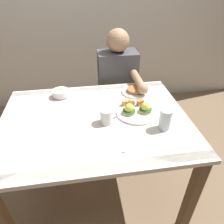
% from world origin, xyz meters
% --- Properties ---
extents(ground_plane, '(6.00, 6.00, 0.00)m').
position_xyz_m(ground_plane, '(0.00, 0.00, 0.00)').
color(ground_plane, '#7F664C').
extents(dining_table, '(1.20, 0.90, 0.74)m').
position_xyz_m(dining_table, '(0.00, 0.00, 0.63)').
color(dining_table, silver).
rests_on(dining_table, ground_plane).
extents(eggs_benedict_plate, '(0.27, 0.27, 0.09)m').
position_xyz_m(eggs_benedict_plate, '(0.28, 0.02, 0.76)').
color(eggs_benedict_plate, white).
rests_on(eggs_benedict_plate, dining_table).
extents(fruit_bowl, '(0.12, 0.12, 0.06)m').
position_xyz_m(fruit_bowl, '(-0.23, 0.32, 0.77)').
color(fruit_bowl, white).
rests_on(fruit_bowl, dining_table).
extents(coffee_mug, '(0.11, 0.08, 0.09)m').
position_xyz_m(coffee_mug, '(0.07, -0.05, 0.79)').
color(coffee_mug, white).
rests_on(coffee_mug, dining_table).
extents(fork, '(0.08, 0.15, 0.00)m').
position_xyz_m(fork, '(0.15, -0.26, 0.74)').
color(fork, silver).
rests_on(fork, dining_table).
extents(water_glass_near, '(0.07, 0.07, 0.13)m').
position_xyz_m(water_glass_near, '(0.40, -0.16, 0.80)').
color(water_glass_near, silver).
rests_on(water_glass_near, dining_table).
extents(side_plate, '(0.20, 0.20, 0.04)m').
position_xyz_m(side_plate, '(0.33, 0.29, 0.75)').
color(side_plate, white).
rests_on(side_plate, dining_table).
extents(diner_person, '(0.34, 0.54, 1.14)m').
position_xyz_m(diner_person, '(0.26, 0.60, 0.65)').
color(diner_person, '#33333D').
rests_on(diner_person, ground_plane).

